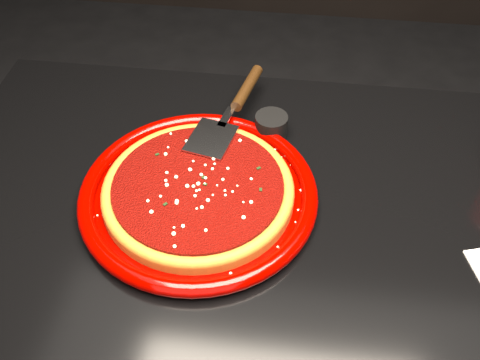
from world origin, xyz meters
name	(u,v)px	position (x,y,z in m)	size (l,w,h in m)	color
plate	(199,194)	(-0.17, 0.07, 0.76)	(0.36, 0.36, 0.03)	#6D0100
pizza_crust	(198,192)	(-0.17, 0.07, 0.77)	(0.29, 0.29, 0.01)	#90531A
pizza_crust_rim	(198,188)	(-0.17, 0.07, 0.77)	(0.29, 0.29, 0.02)	#90531A
pizza_sauce	(198,186)	(-0.17, 0.07, 0.78)	(0.26, 0.26, 0.01)	#600805
parmesan_dusting	(198,183)	(-0.17, 0.07, 0.79)	(0.25, 0.25, 0.01)	#F8F1C4
basil_flecks	(198,183)	(-0.17, 0.07, 0.79)	(0.23, 0.23, 0.00)	black
pizza_server	(232,110)	(-0.14, 0.24, 0.79)	(0.08, 0.29, 0.02)	silver
ramekin	(271,126)	(-0.07, 0.23, 0.77)	(0.06, 0.06, 0.04)	black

